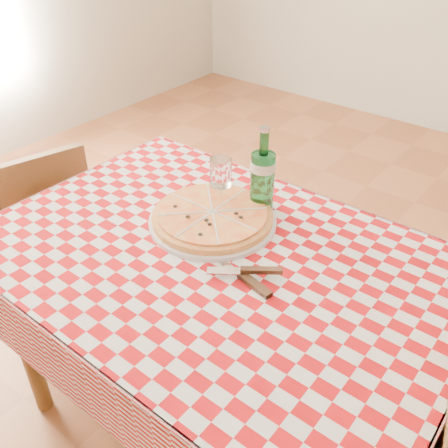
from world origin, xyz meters
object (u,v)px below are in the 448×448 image
Objects in this scene: chair_far at (43,228)px; pizza_plate at (213,216)px; dining_table at (216,282)px; water_bottle at (263,170)px; wine_glass at (221,184)px.

pizza_plate is (0.77, 0.12, 0.32)m from chair_far.
pizza_plate is at bearing 132.88° from dining_table.
dining_table is at bearing -47.12° from pizza_plate.
chair_far is at bearing -171.33° from pizza_plate.
pizza_plate is 0.20m from water_bottle.
dining_table is 0.30m from wine_glass.
chair_far is at bearing -164.92° from wine_glass.
pizza_plate is at bearing -156.68° from chair_far.
chair_far is at bearing -179.67° from dining_table.
water_bottle reaches higher than wine_glass.
wine_glass reaches higher than chair_far.
dining_table is at bearing -165.03° from chair_far.
wine_glass is at bearing 112.49° from pizza_plate.
chair_far is 0.98m from water_bottle.
wine_glass is at bearing -150.28° from chair_far.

